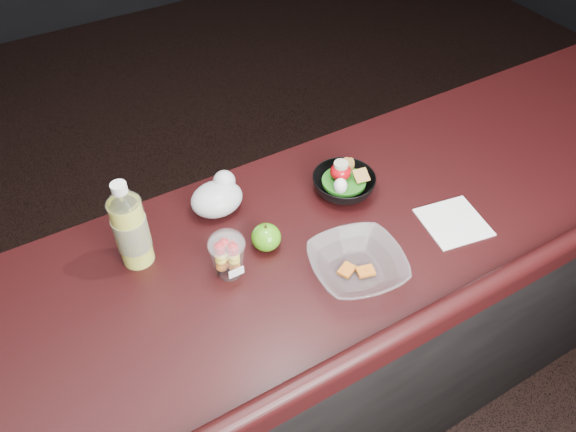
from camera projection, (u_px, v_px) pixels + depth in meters
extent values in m
cube|color=black|center=(303.00, 350.00, 1.83)|extent=(4.00, 0.65, 0.98)
cube|color=black|center=(306.00, 245.00, 1.47)|extent=(4.06, 0.71, 0.04)
cylinder|color=#CCD236|center=(132.00, 232.00, 1.34)|extent=(0.08, 0.08, 0.19)
cylinder|color=white|center=(132.00, 232.00, 1.34)|extent=(0.08, 0.08, 0.19)
cone|color=white|center=(122.00, 197.00, 1.26)|extent=(0.08, 0.08, 0.03)
cylinder|color=white|center=(119.00, 188.00, 1.24)|extent=(0.04, 0.04, 0.02)
cylinder|color=#072D99|center=(132.00, 232.00, 1.34)|extent=(0.08, 0.08, 0.09)
ellipsoid|color=white|center=(226.00, 244.00, 1.31)|extent=(0.09, 0.09, 0.05)
ellipsoid|color=#26820F|center=(266.00, 237.00, 1.42)|extent=(0.08, 0.08, 0.07)
cylinder|color=black|center=(266.00, 227.00, 1.39)|extent=(0.01, 0.01, 0.01)
ellipsoid|color=silver|center=(217.00, 199.00, 1.51)|extent=(0.14, 0.12, 0.08)
sphere|color=silver|center=(224.00, 181.00, 1.51)|extent=(0.06, 0.06, 0.06)
imported|color=black|center=(344.00, 184.00, 1.57)|extent=(0.23, 0.23, 0.06)
cylinder|color=#0F470C|center=(344.00, 181.00, 1.56)|extent=(0.12, 0.12, 0.01)
ellipsoid|color=#A7070F|center=(340.00, 172.00, 1.55)|extent=(0.06, 0.06, 0.05)
cylinder|color=beige|center=(341.00, 165.00, 1.53)|extent=(0.04, 0.04, 0.01)
ellipsoid|color=white|center=(340.00, 186.00, 1.52)|extent=(0.04, 0.04, 0.05)
imported|color=silver|center=(357.00, 265.00, 1.36)|extent=(0.27, 0.27, 0.06)
cube|color=#990F0C|center=(347.00, 270.00, 1.37)|extent=(0.05, 0.05, 0.01)
cube|color=#990F0C|center=(366.00, 271.00, 1.37)|extent=(0.05, 0.04, 0.01)
cube|color=white|center=(453.00, 222.00, 1.50)|extent=(0.19, 0.19, 0.00)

